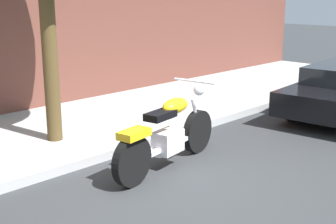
{
  "coord_description": "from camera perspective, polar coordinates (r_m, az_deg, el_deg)",
  "views": [
    {
      "loc": [
        -4.07,
        -3.89,
        2.43
      ],
      "look_at": [
        0.35,
        0.46,
        0.82
      ],
      "focal_mm": 49.08,
      "sensor_mm": 36.0,
      "label": 1
    }
  ],
  "objects": [
    {
      "name": "ground_plane",
      "position": [
        6.14,
        0.75,
        -8.79
      ],
      "size": [
        60.0,
        60.0,
        0.0
      ],
      "primitive_type": "plane",
      "color": "#303335"
    },
    {
      "name": "sidewalk",
      "position": [
        8.25,
        -13.84,
        -2.52
      ],
      "size": [
        20.22,
        3.18,
        0.14
      ],
      "primitive_type": "cube",
      "color": "#A8A8A8",
      "rests_on": "ground"
    },
    {
      "name": "motorcycle",
      "position": [
        6.51,
        -0.05,
        -2.92
      ],
      "size": [
        2.27,
        0.74,
        1.17
      ],
      "color": "black",
      "rests_on": "ground"
    }
  ]
}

